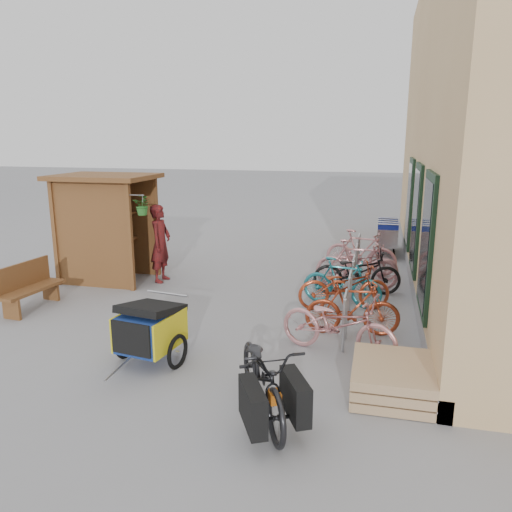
% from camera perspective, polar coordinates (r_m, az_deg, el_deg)
% --- Properties ---
extents(ground, '(80.00, 80.00, 0.00)m').
position_cam_1_polar(ground, '(8.56, -5.72, -8.63)').
color(ground, gray).
extents(kiosk, '(2.49, 1.65, 2.40)m').
position_cam_1_polar(kiosk, '(11.71, -17.13, 4.74)').
color(kiosk, brown).
rests_on(kiosk, ground).
extents(bike_rack, '(0.05, 5.35, 0.86)m').
position_cam_1_polar(bike_rack, '(10.23, 11.07, -2.05)').
color(bike_rack, '#A5A8AD').
rests_on(bike_rack, ground).
extents(pallet_stack, '(1.00, 1.20, 0.40)m').
position_cam_1_polar(pallet_stack, '(6.77, 15.28, -13.37)').
color(pallet_stack, tan).
rests_on(pallet_stack, ground).
extents(bench, '(0.57, 1.45, 0.89)m').
position_cam_1_polar(bench, '(10.42, -24.65, -3.13)').
color(bench, brown).
rests_on(bench, ground).
extents(shopping_carts, '(0.56, 1.88, 1.00)m').
position_cam_1_polar(shopping_carts, '(14.47, 14.76, 2.58)').
color(shopping_carts, silver).
rests_on(shopping_carts, ground).
extents(child_trailer, '(1.02, 1.65, 0.95)m').
position_cam_1_polar(child_trailer, '(7.42, -12.02, -8.03)').
color(child_trailer, navy).
rests_on(child_trailer, ground).
extents(cargo_bike, '(1.45, 1.99, 0.99)m').
position_cam_1_polar(cargo_bike, '(5.95, 0.92, -13.72)').
color(cargo_bike, black).
rests_on(cargo_bike, ground).
extents(person_kiosk, '(0.43, 0.65, 1.75)m').
position_cam_1_polar(person_kiosk, '(11.40, -10.85, 1.42)').
color(person_kiosk, maroon).
rests_on(person_kiosk, ground).
extents(bike_0, '(1.96, 1.21, 0.97)m').
position_cam_1_polar(bike_0, '(7.61, 9.37, -7.70)').
color(bike_0, tan).
rests_on(bike_0, ground).
extents(bike_1, '(1.59, 0.60, 0.93)m').
position_cam_1_polar(bike_1, '(8.40, 10.97, -5.85)').
color(bike_1, '#97361B').
rests_on(bike_1, ground).
extents(bike_2, '(1.83, 1.05, 0.91)m').
position_cam_1_polar(bike_2, '(9.58, 10.02, -3.45)').
color(bike_2, '#97361B').
rests_on(bike_2, ground).
extents(bike_3, '(1.64, 0.78, 0.95)m').
position_cam_1_polar(bike_3, '(9.79, 9.79, -2.96)').
color(bike_3, '#1F737E').
rests_on(bike_3, ground).
extents(bike_4, '(1.87, 0.86, 0.95)m').
position_cam_1_polar(bike_4, '(10.59, 11.45, -1.77)').
color(bike_4, black).
rests_on(bike_4, ground).
extents(bike_5, '(1.79, 0.56, 1.07)m').
position_cam_1_polar(bike_5, '(10.96, 11.46, -0.94)').
color(bike_5, tan).
rests_on(bike_5, ground).
extents(bike_6, '(1.53, 0.54, 0.80)m').
position_cam_1_polar(bike_6, '(11.72, 12.25, -0.70)').
color(bike_6, tan).
rests_on(bike_6, ground).
extents(bike_7, '(1.81, 0.92, 1.05)m').
position_cam_1_polar(bike_7, '(12.21, 11.90, 0.47)').
color(bike_7, tan).
rests_on(bike_7, ground).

